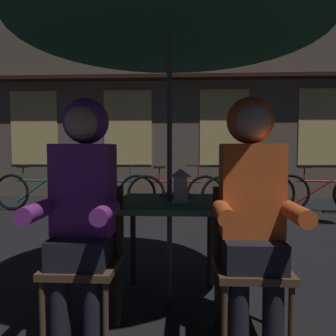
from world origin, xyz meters
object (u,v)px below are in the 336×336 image
Objects in this scene: bicycle_third at (176,193)px; bicycle_second at (108,192)px; lantern at (181,185)px; person_right_hooded at (252,194)px; patio_umbrella at (170,8)px; chair_right at (249,254)px; cafe_table at (170,215)px; book at (175,195)px; bicycle_fifth at (321,193)px; bicycle_nearest at (38,192)px; chair_left at (87,251)px; person_left_hooded at (83,193)px; bicycle_fourth at (249,194)px.

bicycle_second is at bearing 176.73° from bicycle_third.
person_right_hooded is (0.40, -0.33, -0.01)m from lantern.
chair_right is at bearing -37.55° from patio_umbrella.
cafe_table is 0.44× the size of bicycle_third.
patio_umbrella is 1.32m from book.
lantern reaches higher than bicycle_second.
bicycle_third is 2.54m from bicycle_fifth.
bicycle_nearest is (-2.97, 3.75, -0.50)m from person_right_hooded.
bicycle_third is at bearing 91.97° from lantern.
person_right_hooded is 4.81m from bicycle_nearest.
chair_right is at bearing -81.86° from bicycle_third.
lantern is (0.08, -0.10, 0.22)m from cafe_table.
lantern is at bearing -124.46° from bicycle_fifth.
book is (0.51, 0.55, 0.26)m from chair_left.
lantern is at bearing -52.83° from book.
book is at bearing -127.21° from bicycle_fifth.
chair_left and chair_right have the same top height.
chair_left is 0.62× the size of person_right_hooded.
patio_umbrella is at bearing 138.43° from person_right_hooded.
book is (0.03, 0.18, 0.11)m from cafe_table.
lantern is at bearing 25.93° from chair_left.
person_right_hooded is at bearing -65.42° from bicycle_second.
bicycle_nearest is at bearing 126.87° from patio_umbrella.
person_left_hooded is 4.90m from bicycle_fifth.
lantern is 0.27× the size of chair_left.
bicycle_nearest is at bearing 157.33° from book.
cafe_table is 0.85× the size of chair_right.
patio_umbrella is 3.67m from bicycle_third.
lantern is 0.14× the size of bicycle_nearest.
cafe_table is 3.70× the size of book.
cafe_table is 0.67m from person_left_hooded.
person_left_hooded is 0.83× the size of bicycle_second.
bicycle_fifth reaches higher than cafe_table.
person_right_hooded is 0.83× the size of bicycle_nearest.
book is at bearing 128.81° from chair_right.
cafe_table is 3.55m from bicycle_second.
bicycle_fourth reaches higher than cafe_table.
bicycle_fifth is at bearing 51.90° from chair_left.
chair_left is at bearing 90.00° from person_left_hooded.
bicycle_second is (-0.75, 3.74, -0.50)m from person_left_hooded.
patio_umbrella reaches higher than bicycle_second.
lantern is 3.69m from bicycle_second.
person_left_hooded reaches higher than bicycle_fifth.
chair_left is (-0.56, -0.27, -0.37)m from lantern.
bicycle_second and bicycle_third have the same top height.
chair_right is at bearing -65.08° from bicycle_second.
bicycle_nearest is at bearing 118.60° from chair_left.
patio_umbrella is 10.00× the size of lantern.
patio_umbrella reaches higher than cafe_table.
bicycle_fifth reaches higher than book.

